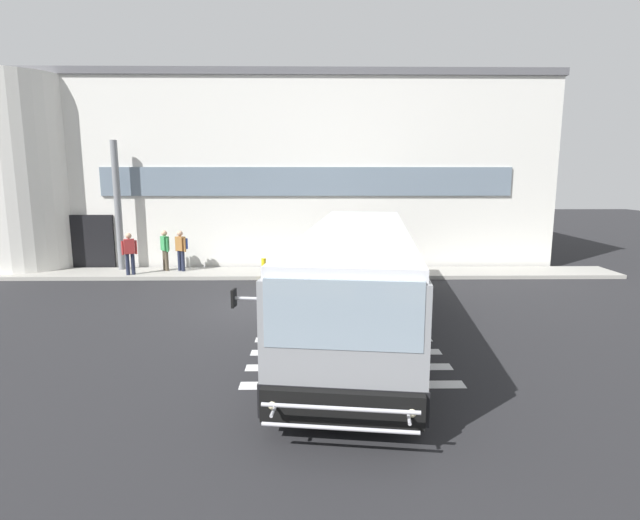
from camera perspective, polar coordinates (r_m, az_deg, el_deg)
ground_plane at (r=15.55m, az=-5.41°, el=-5.32°), size 80.00×90.00×0.02m
bay_paint_stripes at (r=11.52m, az=3.06°, el=-10.69°), size 4.40×3.96×0.01m
terminal_building at (r=26.68m, az=-5.10°, el=10.11°), size 25.18×13.80×8.42m
boarding_curb at (r=20.19m, az=-4.36°, el=-1.55°), size 27.38×2.00×0.15m
entry_support_column at (r=21.93m, az=-22.52°, el=5.84°), size 0.28×0.28×5.32m
bus_main_foreground at (r=12.99m, az=4.41°, el=-2.22°), size 4.49×12.46×2.70m
passenger_near_column at (r=20.72m, az=-21.34°, el=0.92°), size 0.54×0.37×1.68m
passenger_by_doorway at (r=21.18m, az=-17.63°, el=1.31°), size 0.42×0.47×1.68m
passenger_at_curb_edge at (r=20.91m, az=-15.89°, el=1.38°), size 0.52×0.49×1.68m
safety_bollard_yellow at (r=19.00m, az=-6.58°, el=-1.15°), size 0.18×0.18×0.90m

